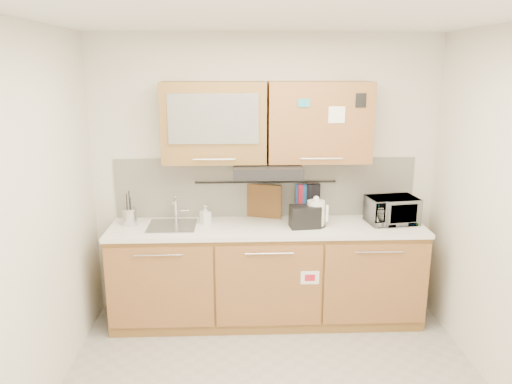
{
  "coord_description": "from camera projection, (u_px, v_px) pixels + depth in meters",
  "views": [
    {
      "loc": [
        -0.27,
        -3.06,
        2.32
      ],
      "look_at": [
        -0.11,
        1.05,
        1.27
      ],
      "focal_mm": 35.0,
      "sensor_mm": 36.0,
      "label": 1
    }
  ],
  "objects": [
    {
      "name": "toaster",
      "position": [
        305.0,
        216.0,
        4.4
      ],
      "size": [
        0.28,
        0.19,
        0.2
      ],
      "rotation": [
        0.0,
        0.0,
        0.12
      ],
      "color": "black",
      "rests_on": "countertop"
    },
    {
      "name": "base_cabinet",
      "position": [
        267.0,
        279.0,
        4.6
      ],
      "size": [
        2.8,
        0.64,
        0.88
      ],
      "color": "olive",
      "rests_on": "floor"
    },
    {
      "name": "kettle",
      "position": [
        316.0,
        214.0,
        4.43
      ],
      "size": [
        0.21,
        0.19,
        0.28
      ],
      "rotation": [
        0.0,
        0.0,
        -0.25
      ],
      "color": "white",
      "rests_on": "countertop"
    },
    {
      "name": "sink",
      "position": [
        172.0,
        226.0,
        4.45
      ],
      "size": [
        0.42,
        0.4,
        0.26
      ],
      "color": "silver",
      "rests_on": "countertop"
    },
    {
      "name": "wall_back",
      "position": [
        265.0,
        177.0,
        4.68
      ],
      "size": [
        3.2,
        0.0,
        3.2
      ],
      "primitive_type": "plane",
      "rotation": [
        1.57,
        0.0,
        0.0
      ],
      "color": "silver",
      "rests_on": "ground"
    },
    {
      "name": "utensil_crock",
      "position": [
        130.0,
        216.0,
        4.47
      ],
      "size": [
        0.16,
        0.16,
        0.31
      ],
      "rotation": [
        0.0,
        0.0,
        -0.35
      ],
      "color": "silver",
      "rests_on": "countertop"
    },
    {
      "name": "countertop",
      "position": [
        267.0,
        228.0,
        4.47
      ],
      "size": [
        2.82,
        0.62,
        0.04
      ],
      "primitive_type": "cube",
      "color": "white",
      "rests_on": "base_cabinet"
    },
    {
      "name": "cutting_board",
      "position": [
        264.0,
        206.0,
        4.68
      ],
      "size": [
        0.32,
        0.13,
        0.41
      ],
      "primitive_type": "cube",
      "rotation": [
        0.0,
        0.0,
        -0.34
      ],
      "color": "brown",
      "rests_on": "utensil_rail"
    },
    {
      "name": "range_hood",
      "position": [
        267.0,
        170.0,
        4.4
      ],
      "size": [
        0.6,
        0.46,
        0.1
      ],
      "primitive_type": "cube",
      "color": "black",
      "rests_on": "upper_cabinets"
    },
    {
      "name": "upper_cabinets",
      "position": [
        266.0,
        122.0,
        4.37
      ],
      "size": [
        1.82,
        0.37,
        0.7
      ],
      "color": "olive",
      "rests_on": "wall_back"
    },
    {
      "name": "oven_mitt",
      "position": [
        303.0,
        196.0,
        4.67
      ],
      "size": [
        0.14,
        0.05,
        0.23
      ],
      "primitive_type": "cube",
      "rotation": [
        0.0,
        0.0,
        -0.08
      ],
      "color": "#1F4B90",
      "rests_on": "utensil_rail"
    },
    {
      "name": "dark_pouch",
      "position": [
        313.0,
        195.0,
        4.67
      ],
      "size": [
        0.13,
        0.06,
        0.2
      ],
      "primitive_type": "cube",
      "rotation": [
        0.0,
        0.0,
        0.15
      ],
      "color": "black",
      "rests_on": "utensil_rail"
    },
    {
      "name": "pot_holder",
      "position": [
        306.0,
        194.0,
        4.66
      ],
      "size": [
        0.15,
        0.05,
        0.18
      ],
      "primitive_type": "cube",
      "rotation": [
        0.0,
        0.0,
        0.17
      ],
      "color": "red",
      "rests_on": "utensil_rail"
    },
    {
      "name": "backsplash",
      "position": [
        265.0,
        187.0,
        4.69
      ],
      "size": [
        2.8,
        0.02,
        0.56
      ],
      "primitive_type": "cube",
      "color": "silver",
      "rests_on": "countertop"
    },
    {
      "name": "microwave",
      "position": [
        392.0,
        210.0,
        4.52
      ],
      "size": [
        0.47,
        0.36,
        0.24
      ],
      "primitive_type": "imported",
      "rotation": [
        0.0,
        0.0,
        0.15
      ],
      "color": "#999999",
      "rests_on": "countertop"
    },
    {
      "name": "wall_left",
      "position": [
        27.0,
        230.0,
        3.16
      ],
      "size": [
        0.0,
        3.0,
        3.0
      ],
      "primitive_type": "plane",
      "rotation": [
        1.57,
        0.0,
        1.57
      ],
      "color": "silver",
      "rests_on": "ground"
    },
    {
      "name": "soap_bottle",
      "position": [
        205.0,
        215.0,
        4.5
      ],
      "size": [
        0.11,
        0.11,
        0.17
      ],
      "primitive_type": "imported",
      "rotation": [
        0.0,
        0.0,
        0.57
      ],
      "color": "#999999",
      "rests_on": "countertop"
    },
    {
      "name": "utensil_rail",
      "position": [
        266.0,
        182.0,
        4.64
      ],
      "size": [
        1.3,
        0.02,
        0.02
      ],
      "primitive_type": "cylinder",
      "rotation": [
        0.0,
        1.57,
        0.0
      ],
      "color": "black",
      "rests_on": "backsplash"
    },
    {
      "name": "ceiling",
      "position": [
        281.0,
        15.0,
        2.9
      ],
      "size": [
        3.2,
        3.2,
        0.0
      ],
      "primitive_type": "plane",
      "rotation": [
        3.14,
        0.0,
        0.0
      ],
      "color": "white",
      "rests_on": "wall_back"
    }
  ]
}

